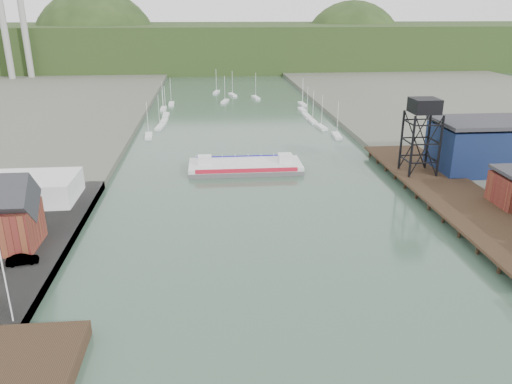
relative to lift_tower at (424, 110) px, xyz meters
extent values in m
plane|color=#324E3E|center=(-35.00, -58.00, -15.65)|extent=(600.00, 600.00, 0.00)
cube|color=black|center=(-64.00, -58.00, -14.75)|extent=(10.00, 18.00, 1.80)
cube|color=black|center=(2.00, -13.00, -13.75)|extent=(14.00, 70.00, 0.50)
cylinder|color=black|center=(-4.00, -13.00, -14.85)|extent=(0.60, 0.60, 2.20)
cylinder|color=black|center=(8.00, -13.00, -14.85)|extent=(0.60, 0.60, 2.20)
cube|color=silver|center=(-79.00, -8.00, -11.80)|extent=(18.00, 12.00, 4.50)
cylinder|color=silver|center=(-68.00, -48.00, -8.05)|extent=(0.16, 0.16, 12.00)
cylinder|color=black|center=(-3.00, -3.00, -7.00)|extent=(0.50, 0.50, 13.00)
cylinder|color=black|center=(3.00, -3.00, -7.00)|extent=(0.50, 0.50, 13.00)
cylinder|color=black|center=(-3.00, 3.00, -7.00)|extent=(0.50, 0.50, 13.00)
cylinder|color=black|center=(3.00, 3.00, -7.00)|extent=(0.50, 0.50, 13.00)
cube|color=black|center=(0.00, 0.00, 1.00)|extent=(5.50, 5.50, 3.00)
cube|color=#0C1135|center=(15.00, 2.00, -9.05)|extent=(20.00, 14.00, 10.00)
cube|color=#2D2D33|center=(15.00, 2.00, -3.15)|extent=(20.50, 14.50, 0.80)
cube|color=silver|center=(-62.54, 45.89, -15.30)|extent=(2.67, 7.65, 0.90)
cube|color=silver|center=(-60.28, 57.30, -15.30)|extent=(2.81, 7.67, 0.90)
cube|color=silver|center=(-59.71, 66.17, -15.30)|extent=(2.35, 7.59, 0.90)
cube|color=silver|center=(-59.81, 76.09, -15.30)|extent=(2.01, 7.50, 0.90)
cube|color=silver|center=(-61.64, 88.33, -15.30)|extent=(2.00, 7.50, 0.90)
cube|color=silver|center=(-59.32, 98.17, -15.30)|extent=(2.16, 7.54, 0.90)
cube|color=silver|center=(-7.44, 41.03, -15.30)|extent=(2.53, 7.62, 0.90)
cube|color=silver|center=(-9.54, 52.51, -15.30)|extent=(2.76, 7.67, 0.90)
cube|color=silver|center=(-10.54, 61.29, -15.30)|extent=(2.22, 7.56, 0.90)
cube|color=silver|center=(-10.73, 70.28, -15.30)|extent=(2.18, 7.54, 0.90)
cube|color=silver|center=(-10.33, 81.38, -15.30)|extent=(2.46, 7.61, 0.90)
cube|color=silver|center=(-8.22, 92.99, -15.30)|extent=(2.48, 7.61, 0.90)
cube|color=silver|center=(-38.16, 102.00, -15.30)|extent=(3.78, 7.76, 0.90)
cube|color=silver|center=(-24.96, 110.00, -15.30)|extent=(3.31, 7.74, 0.90)
cube|color=silver|center=(-34.34, 118.00, -15.30)|extent=(3.76, 7.76, 0.90)
cube|color=silver|center=(-41.11, 126.00, -15.30)|extent=(3.40, 7.74, 0.90)
cylinder|color=#9B9B96|center=(-145.00, 172.00, 14.35)|extent=(3.20, 3.20, 60.00)
cylinder|color=#9B9B96|center=(-137.00, 177.00, 14.35)|extent=(3.20, 3.20, 60.00)
cube|color=black|center=(-35.00, 242.00, -3.65)|extent=(500.00, 120.00, 28.00)
sphere|color=black|center=(-115.00, 242.00, -7.65)|extent=(80.00, 80.00, 80.00)
sphere|color=black|center=(55.00, 252.00, -9.65)|extent=(70.00, 70.00, 70.00)
cube|color=#545457|center=(-36.63, 11.33, -15.13)|extent=(26.05, 10.50, 1.04)
cube|color=silver|center=(-36.63, 11.33, -14.19)|extent=(26.05, 10.50, 0.83)
cube|color=red|center=(-36.65, 6.07, -13.98)|extent=(22.89, 0.24, 0.94)
cube|color=#191595|center=(-36.61, 16.58, -13.98)|extent=(22.89, 0.24, 0.94)
cube|color=silver|center=(-46.00, 11.36, -12.94)|extent=(3.13, 3.13, 2.08)
cube|color=silver|center=(-27.27, 11.29, -12.94)|extent=(3.13, 3.13, 2.08)
imported|color=#999999|center=(-71.52, -34.00, -13.35)|extent=(4.46, 2.36, 1.40)
camera|label=1|loc=(-44.53, -99.45, 19.98)|focal=35.00mm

